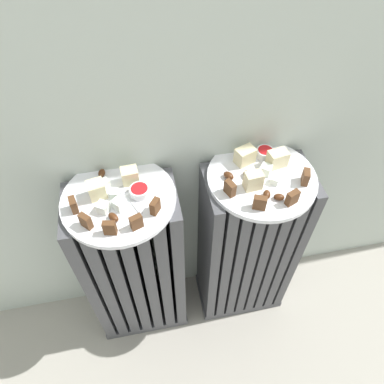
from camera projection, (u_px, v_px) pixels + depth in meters
The scene contains 34 objects.
ground_plane at pixel (208, 381), 1.17m from camera, with size 6.00×6.00×0.00m, color gray.
radiator_left at pixel (135, 268), 1.09m from camera, with size 0.29×0.17×0.64m.
radiator_right at pixel (246, 249), 1.14m from camera, with size 0.29×0.17×0.64m.
plate_left at pixel (119, 199), 0.84m from camera, with size 0.27×0.27×0.01m, color white.
plate_right at pixel (262, 178), 0.88m from camera, with size 0.27×0.27×0.01m, color white.
dark_cake_slice_left_0 at pixel (74, 205), 0.80m from camera, with size 0.03×0.01×0.04m, color #56351E.
dark_cake_slice_left_1 at pixel (86, 221), 0.77m from camera, with size 0.03×0.01×0.04m, color #56351E.
dark_cake_slice_left_2 at pixel (110, 228), 0.76m from camera, with size 0.03×0.01×0.04m, color #56351E.
dark_cake_slice_left_3 at pixel (136, 222), 0.77m from camera, with size 0.03×0.01×0.04m, color #56351E.
dark_cake_slice_left_4 at pixel (155, 206), 0.80m from camera, with size 0.03×0.01×0.04m, color #56351E.
marble_cake_slice_left_0 at pixel (97, 190), 0.82m from camera, with size 0.04×0.04×0.04m, color beige.
marble_cake_slice_left_1 at pixel (130, 176), 0.85m from camera, with size 0.04×0.03×0.04m, color beige.
turkish_delight_left_0 at pixel (119, 204), 0.81m from camera, with size 0.03×0.03×0.03m, color white.
turkish_delight_left_1 at pixel (105, 183), 0.85m from camera, with size 0.02×0.02×0.02m, color white.
turkish_delight_left_2 at pixel (115, 194), 0.83m from camera, with size 0.02×0.02×0.02m, color white.
turkish_delight_left_3 at pixel (103, 207), 0.80m from camera, with size 0.02×0.02×0.02m, color white.
medjool_date_left_0 at pixel (102, 173), 0.88m from camera, with size 0.02×0.02×0.02m, color #4C2814.
medjool_date_left_1 at pixel (113, 217), 0.79m from camera, with size 0.03×0.02×0.02m, color #4C2814.
jam_bowl_left at pixel (140, 191), 0.83m from camera, with size 0.05×0.05×0.02m.
dark_cake_slice_right_0 at pixel (230, 188), 0.83m from camera, with size 0.03×0.01×0.04m, color #56351E.
dark_cake_slice_right_1 at pixel (260, 203), 0.80m from camera, with size 0.03×0.01×0.04m, color #56351E.
dark_cake_slice_right_2 at pixel (292, 198), 0.81m from camera, with size 0.03×0.01×0.04m, color #56351E.
dark_cake_slice_right_3 at pixel (306, 177), 0.85m from camera, with size 0.03×0.01×0.04m, color #56351E.
marble_cake_slice_right_0 at pixel (277, 159), 0.89m from camera, with size 0.05×0.03×0.04m, color beige.
marble_cake_slice_right_1 at pixel (253, 181), 0.84m from camera, with size 0.04×0.03×0.05m, color beige.
marble_cake_slice_right_2 at pixel (245, 156), 0.90m from camera, with size 0.05×0.03×0.04m, color beige.
turkish_delight_right_0 at pixel (266, 170), 0.88m from camera, with size 0.02×0.02×0.02m, color white.
turkish_delight_right_1 at pixel (275, 181), 0.86m from camera, with size 0.02×0.02×0.02m, color white.
medjool_date_right_0 at pixel (267, 195), 0.83m from camera, with size 0.03×0.02×0.02m, color #4C2814.
medjool_date_right_1 at pixel (229, 176), 0.87m from camera, with size 0.03×0.02×0.02m, color #4C2814.
medjool_date_right_2 at pixel (279, 197), 0.83m from camera, with size 0.02×0.02×0.02m, color #4C2814.
medjool_date_right_3 at pixel (247, 175), 0.87m from camera, with size 0.03×0.02×0.01m, color #4C2814.
jam_bowl_right at pixel (265, 152), 0.92m from camera, with size 0.04×0.04×0.02m.
fork at pixel (129, 197), 0.84m from camera, with size 0.05×0.09×0.00m.
Camera 1 is at (-0.11, -0.28, 1.29)m, focal length 33.69 mm.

